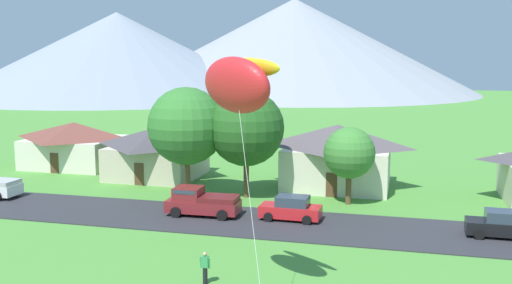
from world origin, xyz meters
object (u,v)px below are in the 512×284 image
pickup_truck_maroon_west_side (201,202)px  tree_center (246,128)px  parked_car_black_mid_west (502,225)px  kite_flyer_with_kite (237,85)px  tree_near_left (349,153)px  house_rightmost (75,144)px  house_left_center (337,155)px  watcher_person (205,267)px  tree_left_of_center (186,126)px  parked_car_red_west_end (291,209)px  house_right_center (157,151)px

pickup_truck_maroon_west_side → tree_center: bearing=76.0°
parked_car_black_mid_west → kite_flyer_with_kite: size_ratio=0.37×
tree_near_left → parked_car_black_mid_west: (10.16, -6.17, -3.14)m
tree_near_left → house_rightmost: bearing=163.4°
house_left_center → house_rightmost: bearing=173.8°
pickup_truck_maroon_west_side → kite_flyer_with_kite: bearing=-64.0°
tree_center → watcher_person: 19.00m
house_rightmost → parked_car_black_mid_west: house_rightmost is taller
tree_left_of_center → pickup_truck_maroon_west_side: tree_left_of_center is taller
tree_near_left → pickup_truck_maroon_west_side: tree_near_left is taller
parked_car_red_west_end → watcher_person: (-1.95, -12.28, 0.01)m
tree_left_of_center → kite_flyer_with_kite: (10.06, -19.59, 4.33)m
parked_car_red_west_end → kite_flyer_with_kite: (0.46, -14.58, 9.23)m
house_rightmost → tree_near_left: 30.35m
tree_left_of_center → parked_car_red_west_end: 11.89m
pickup_truck_maroon_west_side → parked_car_black_mid_west: bearing=-0.2°
house_rightmost → watcher_person: size_ratio=5.75×
tree_left_of_center → parked_car_black_mid_west: 24.31m
parked_car_red_west_end → parked_car_black_mid_west: 13.56m
house_rightmost → house_right_center: bearing=-15.0°
pickup_truck_maroon_west_side → kite_flyer_with_kite: size_ratio=0.46×
tree_near_left → watcher_person: 18.97m
house_rightmost → pickup_truck_maroon_west_side: house_rightmost is taller
tree_near_left → watcher_person: (-5.34, -17.93, -3.13)m
pickup_truck_maroon_west_side → tree_near_left: bearing=31.9°
house_right_center → house_rightmost: house_right_center is taller
parked_car_red_west_end → kite_flyer_with_kite: bearing=-88.2°
tree_left_of_center → parked_car_red_west_end: (9.61, -5.01, -4.90)m
house_right_center → kite_flyer_with_kite: kite_flyer_with_kite is taller
house_right_center → tree_center: 12.20m
tree_center → kite_flyer_with_kite: (5.32, -20.46, 4.45)m
house_rightmost → tree_near_left: (29.05, -8.66, 1.62)m
house_right_center → parked_car_red_west_end: bearing=-37.1°
tree_near_left → parked_car_black_mid_west: size_ratio=1.43×
kite_flyer_with_kite → parked_car_black_mid_west: bearing=47.0°
pickup_truck_maroon_west_side → kite_flyer_with_kite: (6.89, -14.13, 9.03)m
tree_center → parked_car_black_mid_west: tree_center is taller
pickup_truck_maroon_west_side → tree_left_of_center: bearing=120.1°
tree_near_left → parked_car_red_west_end: 7.31m
house_right_center → tree_left_of_center: size_ratio=0.95×
house_right_center → parked_car_black_mid_west: bearing=-22.7°
tree_center → watcher_person: bearing=-80.9°
watcher_person → house_rightmost: bearing=131.7°
tree_left_of_center → house_left_center: bearing=28.9°
tree_center → pickup_truck_maroon_west_side: tree_center is taller
house_rightmost → watcher_person: bearing=-48.3°
tree_center → pickup_truck_maroon_west_side: size_ratio=1.66×
house_right_center → pickup_truck_maroon_west_side: size_ratio=1.62×
house_rightmost → tree_center: 22.67m
house_right_center → tree_center: tree_center is taller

